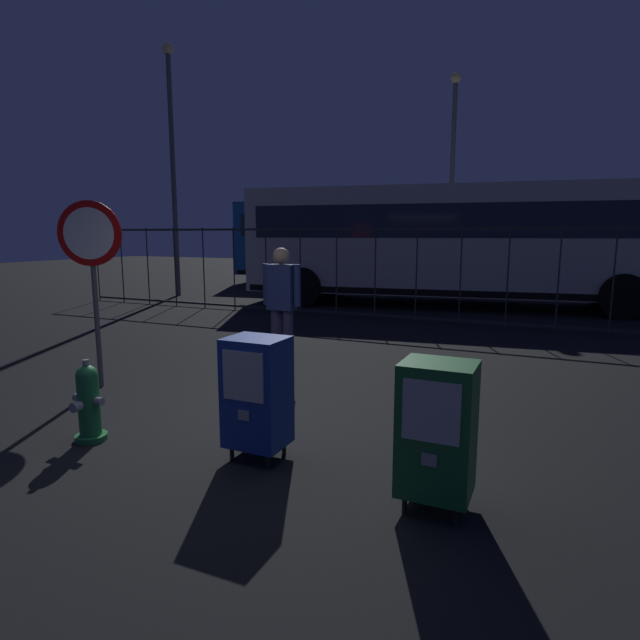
{
  "coord_description": "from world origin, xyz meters",
  "views": [
    {
      "loc": [
        2.67,
        -4.02,
        1.84
      ],
      "look_at": [
        0.3,
        1.2,
        0.9
      ],
      "focal_mm": 29.39,
      "sensor_mm": 36.0,
      "label": 1
    }
  ],
  "objects_px": {
    "bus_near": "(454,239)",
    "pedestrian": "(282,302)",
    "newspaper_box_secondary": "(257,392)",
    "bus_far": "(381,238)",
    "newspaper_box_primary": "(437,429)",
    "street_light_near_right": "(172,154)",
    "fire_hydrant": "(89,403)",
    "stop_sign": "(91,255)",
    "street_light_near_left": "(452,168)"
  },
  "relations": [
    {
      "from": "newspaper_box_primary",
      "to": "bus_far",
      "type": "distance_m",
      "value": 15.93
    },
    {
      "from": "newspaper_box_secondary",
      "to": "stop_sign",
      "type": "xyz_separation_m",
      "value": [
        -2.82,
        0.97,
        1.03
      ]
    },
    {
      "from": "bus_far",
      "to": "street_light_near_left",
      "type": "distance_m",
      "value": 3.85
    },
    {
      "from": "pedestrian",
      "to": "street_light_near_left",
      "type": "distance_m",
      "value": 11.03
    },
    {
      "from": "bus_near",
      "to": "bus_far",
      "type": "distance_m",
      "value": 5.73
    },
    {
      "from": "bus_far",
      "to": "street_light_near_left",
      "type": "height_order",
      "value": "street_light_near_left"
    },
    {
      "from": "newspaper_box_secondary",
      "to": "pedestrian",
      "type": "distance_m",
      "value": 2.79
    },
    {
      "from": "bus_near",
      "to": "street_light_near_left",
      "type": "distance_m",
      "value": 3.71
    },
    {
      "from": "newspaper_box_secondary",
      "to": "street_light_near_right",
      "type": "relative_size",
      "value": 0.14
    },
    {
      "from": "bus_near",
      "to": "stop_sign",
      "type": "bearing_deg",
      "value": -113.11
    },
    {
      "from": "bus_near",
      "to": "fire_hydrant",
      "type": "bearing_deg",
      "value": -104.76
    },
    {
      "from": "stop_sign",
      "to": "bus_far",
      "type": "relative_size",
      "value": 0.21
    },
    {
      "from": "pedestrian",
      "to": "bus_near",
      "type": "relative_size",
      "value": 0.16
    },
    {
      "from": "bus_near",
      "to": "street_light_near_left",
      "type": "relative_size",
      "value": 1.63
    },
    {
      "from": "bus_near",
      "to": "pedestrian",
      "type": "bearing_deg",
      "value": -104.02
    },
    {
      "from": "newspaper_box_secondary",
      "to": "stop_sign",
      "type": "relative_size",
      "value": 0.46
    },
    {
      "from": "newspaper_box_primary",
      "to": "newspaper_box_secondary",
      "type": "distance_m",
      "value": 1.53
    },
    {
      "from": "bus_near",
      "to": "street_light_near_right",
      "type": "distance_m",
      "value": 8.42
    },
    {
      "from": "fire_hydrant",
      "to": "bus_near",
      "type": "distance_m",
      "value": 10.66
    },
    {
      "from": "fire_hydrant",
      "to": "street_light_near_right",
      "type": "distance_m",
      "value": 12.12
    },
    {
      "from": "stop_sign",
      "to": "bus_far",
      "type": "distance_m",
      "value": 13.85
    },
    {
      "from": "fire_hydrant",
      "to": "street_light_near_right",
      "type": "bearing_deg",
      "value": 125.51
    },
    {
      "from": "newspaper_box_secondary",
      "to": "bus_far",
      "type": "distance_m",
      "value": 15.29
    },
    {
      "from": "street_light_near_right",
      "to": "street_light_near_left",
      "type": "bearing_deg",
      "value": 29.23
    },
    {
      "from": "pedestrian",
      "to": "bus_near",
      "type": "xyz_separation_m",
      "value": [
        0.84,
        7.68,
        0.76
      ]
    },
    {
      "from": "fire_hydrant",
      "to": "stop_sign",
      "type": "distance_m",
      "value": 2.17
    },
    {
      "from": "newspaper_box_secondary",
      "to": "newspaper_box_primary",
      "type": "bearing_deg",
      "value": -8.14
    },
    {
      "from": "newspaper_box_primary",
      "to": "newspaper_box_secondary",
      "type": "height_order",
      "value": "same"
    },
    {
      "from": "stop_sign",
      "to": "bus_near",
      "type": "height_order",
      "value": "bus_near"
    },
    {
      "from": "newspaper_box_secondary",
      "to": "fire_hydrant",
      "type": "bearing_deg",
      "value": -169.29
    },
    {
      "from": "bus_far",
      "to": "street_light_near_right",
      "type": "bearing_deg",
      "value": -136.26
    },
    {
      "from": "newspaper_box_secondary",
      "to": "bus_near",
      "type": "xyz_separation_m",
      "value": [
        -0.29,
        10.2,
        1.14
      ]
    },
    {
      "from": "fire_hydrant",
      "to": "bus_far",
      "type": "distance_m",
      "value": 15.3
    },
    {
      "from": "street_light_near_left",
      "to": "newspaper_box_secondary",
      "type": "bearing_deg",
      "value": -85.83
    },
    {
      "from": "stop_sign",
      "to": "pedestrian",
      "type": "distance_m",
      "value": 2.38
    },
    {
      "from": "fire_hydrant",
      "to": "street_light_near_left",
      "type": "bearing_deg",
      "value": 87.36
    },
    {
      "from": "newspaper_box_primary",
      "to": "newspaper_box_secondary",
      "type": "xyz_separation_m",
      "value": [
        -1.52,
        0.22,
        0.0
      ]
    },
    {
      "from": "pedestrian",
      "to": "street_light_near_right",
      "type": "xyz_separation_m",
      "value": [
        -7.13,
        6.55,
        3.2
      ]
    },
    {
      "from": "newspaper_box_primary",
      "to": "street_light_near_right",
      "type": "bearing_deg",
      "value": 136.48
    },
    {
      "from": "newspaper_box_primary",
      "to": "fire_hydrant",
      "type": "bearing_deg",
      "value": -178.48
    },
    {
      "from": "newspaper_box_primary",
      "to": "bus_near",
      "type": "relative_size",
      "value": 0.09
    },
    {
      "from": "pedestrian",
      "to": "bus_near",
      "type": "height_order",
      "value": "bus_near"
    },
    {
      "from": "stop_sign",
      "to": "bus_far",
      "type": "bearing_deg",
      "value": 93.7
    },
    {
      "from": "fire_hydrant",
      "to": "bus_far",
      "type": "bearing_deg",
      "value": 98.06
    },
    {
      "from": "fire_hydrant",
      "to": "newspaper_box_primary",
      "type": "bearing_deg",
      "value": 1.52
    },
    {
      "from": "fire_hydrant",
      "to": "bus_near",
      "type": "relative_size",
      "value": 0.07
    },
    {
      "from": "newspaper_box_primary",
      "to": "bus_near",
      "type": "bearing_deg",
      "value": 99.86
    },
    {
      "from": "street_light_near_left",
      "to": "bus_near",
      "type": "bearing_deg",
      "value": -77.31
    },
    {
      "from": "newspaper_box_primary",
      "to": "stop_sign",
      "type": "bearing_deg",
      "value": 164.67
    },
    {
      "from": "pedestrian",
      "to": "street_light_near_left",
      "type": "relative_size",
      "value": 0.25
    }
  ]
}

